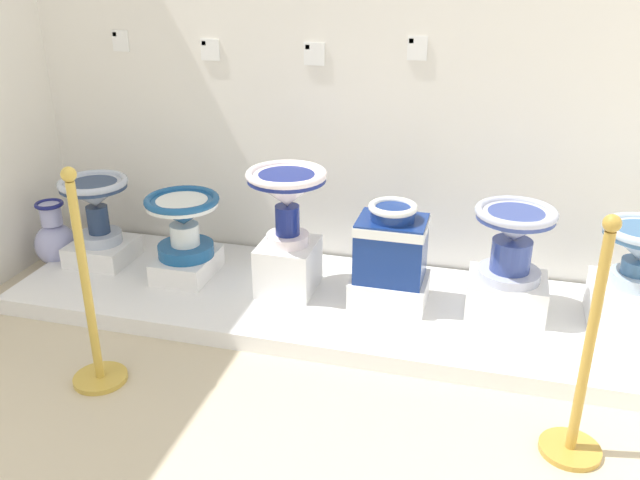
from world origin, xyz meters
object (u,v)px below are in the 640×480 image
at_px(antique_toilet_broad_patterned, 183,217).
at_px(info_placard_third, 314,54).
at_px(plinth_block_central_ornate, 103,251).
at_px(antique_toilet_leftmost, 287,191).
at_px(antique_toilet_squat_floral, 391,241).
at_px(plinth_block_rightmost, 629,305).
at_px(antique_toilet_central_ornate, 95,197).
at_px(info_placard_fourth, 417,48).
at_px(plinth_block_broad_patterned, 187,265).
at_px(stanchion_post_near_left, 91,320).
at_px(antique_toilet_pale_glazed, 514,232).
at_px(plinth_block_leftmost, 288,266).
at_px(plinth_block_squat_floral, 389,289).
at_px(info_placard_first, 120,41).
at_px(plinth_block_pale_glazed, 506,295).
at_px(info_placard_second, 210,50).
at_px(stanchion_post_near_right, 582,385).
at_px(decorative_vase_spare, 55,241).

bearing_deg(antique_toilet_broad_patterned, info_placard_third, 38.05).
bearing_deg(plinth_block_central_ornate, antique_toilet_leftmost, -2.67).
bearing_deg(antique_toilet_squat_floral, antique_toilet_leftmost, -179.94).
bearing_deg(plinth_block_rightmost, antique_toilet_central_ornate, -179.68).
relative_size(antique_toilet_squat_floral, info_placard_fourth, 3.34).
distance_m(plinth_block_broad_patterned, info_placard_fourth, 1.74).
xyz_separation_m(info_placard_fourth, stanchion_post_near_left, (-1.19, -1.42, -1.02)).
xyz_separation_m(plinth_block_central_ornate, info_placard_third, (1.20, 0.44, 1.14)).
xyz_separation_m(antique_toilet_central_ornate, antique_toilet_pale_glazed, (2.34, -0.00, 0.04)).
bearing_deg(antique_toilet_broad_patterned, antique_toilet_central_ornate, 175.65).
relative_size(antique_toilet_central_ornate, plinth_block_leftmost, 1.20).
relative_size(plinth_block_squat_floral, info_placard_fourth, 3.20).
bearing_deg(antique_toilet_central_ornate, info_placard_first, 88.15).
relative_size(antique_toilet_leftmost, plinth_block_pale_glazed, 1.08).
bearing_deg(antique_toilet_pale_glazed, info_placard_first, 169.21).
xyz_separation_m(antique_toilet_broad_patterned, plinth_block_rightmost, (2.36, 0.06, -0.25)).
relative_size(antique_toilet_pale_glazed, info_placard_first, 3.31).
relative_size(info_placard_second, stanchion_post_near_right, 0.12).
xyz_separation_m(plinth_block_squat_floral, info_placard_fourth, (0.01, 0.50, 1.18)).
bearing_deg(plinth_block_leftmost, decorative_vase_spare, 178.04).
bearing_deg(antique_toilet_broad_patterned, antique_toilet_pale_glazed, 1.40).
relative_size(plinth_block_central_ornate, plinth_block_pale_glazed, 0.88).
distance_m(plinth_block_broad_patterned, antique_toilet_squat_floral, 1.20).
relative_size(antique_toilet_broad_patterned, info_placard_second, 3.46).
relative_size(plinth_block_central_ornate, plinth_block_broad_patterned, 0.90).
relative_size(antique_toilet_leftmost, info_placard_second, 3.55).
distance_m(plinth_block_squat_floral, info_placard_first, 2.14).
height_order(plinth_block_rightmost, decorative_vase_spare, decorative_vase_spare).
bearing_deg(stanchion_post_near_right, plinth_block_central_ornate, 160.70).
xyz_separation_m(antique_toilet_broad_patterned, plinth_block_squat_floral, (1.17, -0.01, -0.29)).
xyz_separation_m(info_placard_second, info_placard_fourth, (1.18, -0.00, 0.05)).
height_order(antique_toilet_squat_floral, info_placard_second, info_placard_second).
height_order(plinth_block_squat_floral, info_placard_second, info_placard_second).
distance_m(antique_toilet_squat_floral, info_placard_third, 1.12).
bearing_deg(antique_toilet_leftmost, info_placard_third, 88.82).
distance_m(plinth_block_leftmost, antique_toilet_leftmost, 0.43).
xyz_separation_m(info_placard_third, stanchion_post_near_right, (1.42, -1.36, -0.97)).
distance_m(plinth_block_leftmost, antique_toilet_squat_floral, 0.60).
height_order(plinth_block_pale_glazed, stanchion_post_near_right, stanchion_post_near_right).
bearing_deg(plinth_block_rightmost, antique_toilet_leftmost, -177.65).
distance_m(antique_toilet_central_ornate, plinth_block_leftmost, 1.22).
distance_m(info_placard_second, info_placard_third, 0.62).
height_order(antique_toilet_central_ornate, stanchion_post_near_left, stanchion_post_near_left).
bearing_deg(antique_toilet_squat_floral, plinth_block_leftmost, -179.94).
distance_m(plinth_block_squat_floral, info_placard_second, 1.69).
distance_m(info_placard_fourth, stanchion_post_near_left, 2.11).
relative_size(plinth_block_broad_patterned, info_placard_first, 3.20).
xyz_separation_m(antique_toilet_central_ornate, plinth_block_broad_patterned, (0.57, -0.04, -0.34)).
bearing_deg(antique_toilet_leftmost, info_placard_fourth, 41.05).
height_order(antique_toilet_squat_floral, stanchion_post_near_left, stanchion_post_near_left).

